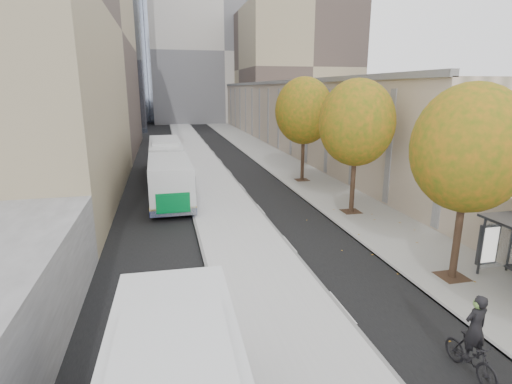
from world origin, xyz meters
name	(u,v)px	position (x,y,z in m)	size (l,w,h in m)	color
bus_platform	(206,174)	(-3.88, 35.00, 0.07)	(4.25, 150.00, 0.15)	#AEAEAE
sidewalk	(293,171)	(4.12, 35.00, 0.04)	(4.75, 150.00, 0.08)	gray
building_tan	(304,110)	(15.50, 64.00, 4.00)	(18.00, 92.00, 8.00)	gray
building_far_block	(219,54)	(6.00, 96.00, 15.00)	(30.00, 18.00, 30.00)	#AFA9A1
tree_c	(469,149)	(3.60, 13.00, 5.25)	(4.20, 4.20, 7.28)	#2D2315
tree_d	(357,123)	(3.60, 22.00, 5.47)	(4.40, 4.40, 7.60)	#2D2315
tree_e	(304,111)	(3.60, 31.00, 5.69)	(4.60, 4.60, 7.92)	#2D2315
bus_far	(167,165)	(-7.21, 31.62, 1.64)	(2.96, 18.04, 3.00)	silver
cyclist	(472,346)	(0.21, 8.10, 0.86)	(0.69, 1.84, 2.32)	black
distant_car	(163,140)	(-7.52, 55.76, 0.62)	(1.47, 3.65, 1.24)	#BDBDBD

